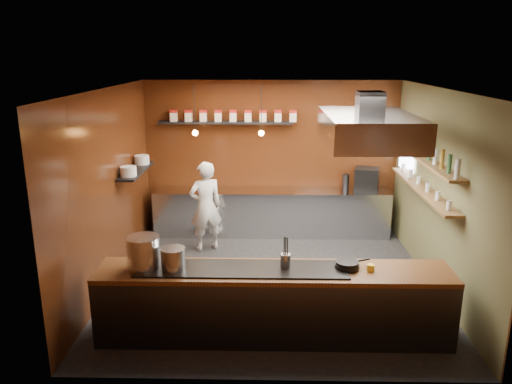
{
  "coord_description": "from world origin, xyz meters",
  "views": [
    {
      "loc": [
        -0.1,
        -7.26,
        3.5
      ],
      "look_at": [
        -0.27,
        0.4,
        1.36
      ],
      "focal_mm": 35.0,
      "sensor_mm": 36.0,
      "label": 1
    }
  ],
  "objects_px": {
    "stockpot_small": "(173,259)",
    "espresso_machine": "(367,179)",
    "extractor_hood": "(369,128)",
    "chef": "(206,206)",
    "stockpot_large": "(143,252)"
  },
  "relations": [
    {
      "from": "extractor_hood",
      "to": "espresso_machine",
      "type": "distance_m",
      "value": 3.01
    },
    {
      "from": "stockpot_small",
      "to": "chef",
      "type": "bearing_deg",
      "value": 89.36
    },
    {
      "from": "stockpot_large",
      "to": "chef",
      "type": "distance_m",
      "value": 2.96
    },
    {
      "from": "stockpot_large",
      "to": "espresso_machine",
      "type": "bearing_deg",
      "value": 47.8
    },
    {
      "from": "extractor_hood",
      "to": "stockpot_large",
      "type": "distance_m",
      "value": 3.43
    },
    {
      "from": "extractor_hood",
      "to": "chef",
      "type": "bearing_deg",
      "value": 145.56
    },
    {
      "from": "extractor_hood",
      "to": "stockpot_small",
      "type": "height_order",
      "value": "extractor_hood"
    },
    {
      "from": "stockpot_small",
      "to": "espresso_machine",
      "type": "height_order",
      "value": "espresso_machine"
    },
    {
      "from": "stockpot_small",
      "to": "espresso_machine",
      "type": "distance_m",
      "value": 4.96
    },
    {
      "from": "extractor_hood",
      "to": "chef",
      "type": "height_order",
      "value": "extractor_hood"
    },
    {
      "from": "stockpot_large",
      "to": "chef",
      "type": "bearing_deg",
      "value": 81.98
    },
    {
      "from": "stockpot_large",
      "to": "stockpot_small",
      "type": "height_order",
      "value": "stockpot_large"
    },
    {
      "from": "stockpot_large",
      "to": "chef",
      "type": "xyz_separation_m",
      "value": [
        0.41,
        2.91,
        -0.31
      ]
    },
    {
      "from": "stockpot_small",
      "to": "espresso_machine",
      "type": "xyz_separation_m",
      "value": [
        3.09,
        3.88,
        0.04
      ]
    },
    {
      "from": "stockpot_small",
      "to": "espresso_machine",
      "type": "bearing_deg",
      "value": 51.51
    }
  ]
}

